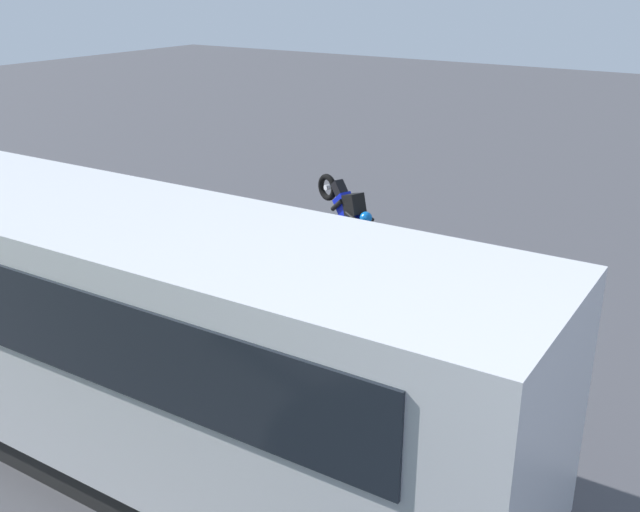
{
  "coord_description": "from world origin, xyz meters",
  "views": [
    {
      "loc": [
        -6.26,
        9.98,
        5.81
      ],
      "look_at": [
        0.53,
        -0.33,
        1.1
      ],
      "focal_mm": 41.63,
      "sensor_mm": 36.0,
      "label": 1
    }
  ],
  "objects_px": {
    "tour_bus": "(119,333)",
    "stunt_motorcycle": "(347,211)",
    "spectator_far_left": "(408,347)",
    "parked_motorcycle_silver": "(151,324)",
    "spectator_far_right": "(172,280)",
    "spectator_left": "(346,323)",
    "spectator_right": "(240,292)",
    "spectator_centre": "(290,313)",
    "traffic_cone": "(396,267)",
    "parked_motorcycle_dark": "(255,361)"
  },
  "relations": [
    {
      "from": "spectator_right",
      "to": "stunt_motorcycle",
      "type": "distance_m",
      "value": 4.65
    },
    {
      "from": "tour_bus",
      "to": "traffic_cone",
      "type": "bearing_deg",
      "value": -92.55
    },
    {
      "from": "spectator_centre",
      "to": "spectator_far_left",
      "type": "bearing_deg",
      "value": 179.78
    },
    {
      "from": "spectator_left",
      "to": "spectator_far_right",
      "type": "bearing_deg",
      "value": 6.22
    },
    {
      "from": "parked_motorcycle_silver",
      "to": "parked_motorcycle_dark",
      "type": "distance_m",
      "value": 2.18
    },
    {
      "from": "spectator_centre",
      "to": "parked_motorcycle_dark",
      "type": "xyz_separation_m",
      "value": [
        0.13,
        0.73,
        -0.52
      ]
    },
    {
      "from": "spectator_right",
      "to": "parked_motorcycle_silver",
      "type": "bearing_deg",
      "value": 35.91
    },
    {
      "from": "tour_bus",
      "to": "spectator_far_left",
      "type": "bearing_deg",
      "value": -134.2
    },
    {
      "from": "spectator_right",
      "to": "spectator_far_right",
      "type": "height_order",
      "value": "spectator_far_right"
    },
    {
      "from": "spectator_left",
      "to": "parked_motorcycle_silver",
      "type": "height_order",
      "value": "spectator_left"
    },
    {
      "from": "tour_bus",
      "to": "stunt_motorcycle",
      "type": "xyz_separation_m",
      "value": [
        1.24,
        -7.49,
        -0.6
      ]
    },
    {
      "from": "spectator_right",
      "to": "traffic_cone",
      "type": "relative_size",
      "value": 2.7
    },
    {
      "from": "tour_bus",
      "to": "spectator_left",
      "type": "bearing_deg",
      "value": -117.61
    },
    {
      "from": "spectator_centre",
      "to": "spectator_far_right",
      "type": "distance_m",
      "value": 2.3
    },
    {
      "from": "traffic_cone",
      "to": "spectator_far_right",
      "type": "bearing_deg",
      "value": 65.53
    },
    {
      "from": "spectator_far_left",
      "to": "traffic_cone",
      "type": "xyz_separation_m",
      "value": [
        2.34,
        -4.13,
        -0.71
      ]
    },
    {
      "from": "parked_motorcycle_silver",
      "to": "stunt_motorcycle",
      "type": "height_order",
      "value": "stunt_motorcycle"
    },
    {
      "from": "parked_motorcycle_dark",
      "to": "spectator_right",
      "type": "bearing_deg",
      "value": -42.36
    },
    {
      "from": "tour_bus",
      "to": "stunt_motorcycle",
      "type": "distance_m",
      "value": 7.62
    },
    {
      "from": "spectator_left",
      "to": "parked_motorcycle_dark",
      "type": "bearing_deg",
      "value": 42.52
    },
    {
      "from": "spectator_centre",
      "to": "spectator_left",
      "type": "bearing_deg",
      "value": -167.56
    },
    {
      "from": "spectator_far_left",
      "to": "spectator_far_right",
      "type": "distance_m",
      "value": 4.29
    },
    {
      "from": "traffic_cone",
      "to": "parked_motorcycle_dark",
      "type": "bearing_deg",
      "value": 92.55
    },
    {
      "from": "spectator_right",
      "to": "spectator_far_right",
      "type": "xyz_separation_m",
      "value": [
        1.16,
        0.33,
        0.06
      ]
    },
    {
      "from": "parked_motorcycle_dark",
      "to": "spectator_far_right",
      "type": "bearing_deg",
      "value": -14.98
    },
    {
      "from": "spectator_far_left",
      "to": "stunt_motorcycle",
      "type": "relative_size",
      "value": 0.92
    },
    {
      "from": "parked_motorcycle_silver",
      "to": "parked_motorcycle_dark",
      "type": "height_order",
      "value": "same"
    },
    {
      "from": "spectator_centre",
      "to": "stunt_motorcycle",
      "type": "distance_m",
      "value": 5.13
    },
    {
      "from": "spectator_far_right",
      "to": "parked_motorcycle_dark",
      "type": "bearing_deg",
      "value": 165.02
    },
    {
      "from": "spectator_far_left",
      "to": "parked_motorcycle_silver",
      "type": "bearing_deg",
      "value": 8.86
    },
    {
      "from": "stunt_motorcycle",
      "to": "spectator_far_right",
      "type": "bearing_deg",
      "value": 85.37
    },
    {
      "from": "spectator_left",
      "to": "parked_motorcycle_silver",
      "type": "bearing_deg",
      "value": 15.29
    },
    {
      "from": "spectator_left",
      "to": "parked_motorcycle_silver",
      "type": "relative_size",
      "value": 0.82
    },
    {
      "from": "spectator_far_left",
      "to": "stunt_motorcycle",
      "type": "height_order",
      "value": "stunt_motorcycle"
    },
    {
      "from": "spectator_right",
      "to": "parked_motorcycle_dark",
      "type": "height_order",
      "value": "spectator_right"
    },
    {
      "from": "spectator_right",
      "to": "spectator_far_left",
      "type": "bearing_deg",
      "value": 176.58
    },
    {
      "from": "spectator_left",
      "to": "spectator_right",
      "type": "relative_size",
      "value": 0.99
    },
    {
      "from": "stunt_motorcycle",
      "to": "traffic_cone",
      "type": "xyz_separation_m",
      "value": [
        -1.55,
        0.65,
        -0.74
      ]
    },
    {
      "from": "parked_motorcycle_dark",
      "to": "spectator_far_left",
      "type": "bearing_deg",
      "value": -161.2
    },
    {
      "from": "tour_bus",
      "to": "spectator_right",
      "type": "height_order",
      "value": "tour_bus"
    },
    {
      "from": "spectator_far_left",
      "to": "parked_motorcycle_dark",
      "type": "height_order",
      "value": "spectator_far_left"
    },
    {
      "from": "parked_motorcycle_silver",
      "to": "parked_motorcycle_dark",
      "type": "bearing_deg",
      "value": 178.65
    },
    {
      "from": "spectator_centre",
      "to": "spectator_right",
      "type": "height_order",
      "value": "spectator_right"
    },
    {
      "from": "spectator_far_right",
      "to": "spectator_centre",
      "type": "bearing_deg",
      "value": -176.19
    },
    {
      "from": "spectator_right",
      "to": "spectator_far_right",
      "type": "relative_size",
      "value": 0.95
    },
    {
      "from": "spectator_far_left",
      "to": "spectator_centre",
      "type": "relative_size",
      "value": 1.01
    },
    {
      "from": "spectator_centre",
      "to": "spectator_far_right",
      "type": "bearing_deg",
      "value": 3.81
    },
    {
      "from": "tour_bus",
      "to": "spectator_far_left",
      "type": "height_order",
      "value": "tour_bus"
    },
    {
      "from": "spectator_left",
      "to": "stunt_motorcycle",
      "type": "bearing_deg",
      "value": -58.82
    },
    {
      "from": "tour_bus",
      "to": "stunt_motorcycle",
      "type": "bearing_deg",
      "value": -80.6
    }
  ]
}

